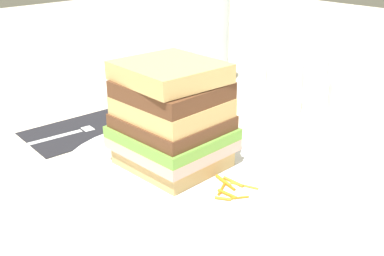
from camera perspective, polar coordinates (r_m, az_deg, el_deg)
The scene contains 23 objects.
ground_plane at distance 0.59m, azimuth -1.61°, elevation -6.21°, with size 3.00×3.00×0.00m, color beige.
main_plate at distance 0.60m, azimuth -2.10°, elevation -5.02°, with size 0.28×0.28×0.02m, color white.
sandwich at distance 0.57m, azimuth -2.24°, elevation 1.46°, with size 0.13×0.12×0.13m.
carrot_shred_0 at distance 0.65m, azimuth -7.50°, elevation -1.93°, with size 0.00×0.00×0.03m, color orange.
carrot_shred_1 at distance 0.67m, azimuth -7.99°, elevation -1.13°, with size 0.00×0.00×0.02m, color orange.
carrot_shred_2 at distance 0.66m, azimuth -9.52°, elevation -1.76°, with size 0.00×0.00×0.03m, color orange.
carrot_shred_3 at distance 0.67m, azimuth -8.13°, elevation -1.02°, with size 0.00×0.00×0.02m, color orange.
carrot_shred_4 at distance 0.64m, azimuth -8.62°, elevation -2.19°, with size 0.00×0.00×0.02m, color orange.
carrot_shred_5 at distance 0.52m, azimuth 3.81°, elevation -8.60°, with size 0.00×0.00×0.02m, color orange.
carrot_shred_6 at distance 0.55m, azimuth 6.40°, elevation -7.01°, with size 0.00×0.00×0.03m, color orange.
carrot_shred_7 at distance 0.52m, azimuth 5.63°, elevation -8.56°, with size 0.00×0.00×0.02m, color orange.
carrot_shred_8 at distance 0.53m, azimuth 4.32°, elevation -8.03°, with size 0.00×0.00×0.03m, color orange.
carrot_shred_9 at distance 0.55m, azimuth 5.08°, elevation -6.56°, with size 0.00×0.00×0.03m, color orange.
carrot_shred_10 at distance 0.55m, azimuth 3.85°, elevation -6.44°, with size 0.00×0.00×0.03m, color orange.
carrot_shred_11 at distance 0.55m, azimuth 4.31°, elevation -6.86°, with size 0.00×0.00×0.03m, color orange.
carrot_shred_12 at distance 0.54m, azimuth 3.56°, elevation -7.42°, with size 0.00×0.00×0.03m, color orange.
napkin_dark at distance 0.75m, azimuth -13.36°, elevation -0.28°, with size 0.11×0.17×0.00m, color black.
fork at distance 0.74m, azimuth -14.94°, elevation -0.48°, with size 0.03×0.17×0.00m.
knife at distance 0.52m, azimuth 12.66°, elevation -11.77°, with size 0.04×0.20×0.00m.
juice_glass at distance 0.67m, azimuth 19.09°, elevation 0.56°, with size 0.07×0.07×0.10m.
water_bottle at distance 0.89m, azimuth 2.18°, elevation 12.75°, with size 0.07×0.07×0.29m.
empty_tumbler_0 at distance 0.81m, azimuth 11.17°, elevation 4.87°, with size 0.06×0.06×0.09m, color silver.
empty_tumbler_1 at distance 0.91m, azimuth 14.17°, elevation 6.24°, with size 0.07×0.07×0.07m, color silver.
Camera 1 is at (0.39, -0.34, 0.29)m, focal length 43.68 mm.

